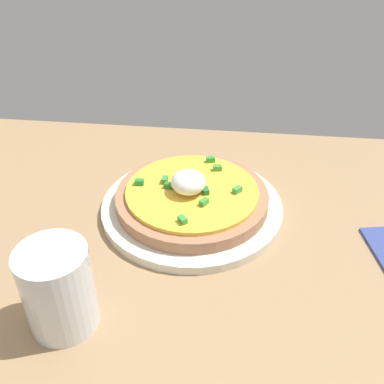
{
  "coord_description": "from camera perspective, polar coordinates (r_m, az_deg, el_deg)",
  "views": [
    {
      "loc": [
        -3.89,
        40.52,
        43.35
      ],
      "look_at": [
        2.02,
        -10.55,
        6.6
      ],
      "focal_mm": 41.08,
      "sensor_mm": 36.0,
      "label": 1
    }
  ],
  "objects": [
    {
      "name": "cup_far",
      "position": [
        0.49,
        -16.83,
        -12.43
      ],
      "size": [
        7.5,
        7.5,
        10.23
      ],
      "color": "silver",
      "rests_on": "dining_table"
    },
    {
      "name": "dining_table",
      "position": [
        0.58,
        0.79,
        -10.14
      ],
      "size": [
        110.17,
        72.64,
        3.29
      ],
      "primitive_type": "cube",
      "color": "#A4825B",
      "rests_on": "ground"
    },
    {
      "name": "pizza",
      "position": [
        0.64,
        -0.03,
        -0.47
      ],
      "size": [
        22.1,
        22.1,
        5.68
      ],
      "color": "#AE7857",
      "rests_on": "plate"
    },
    {
      "name": "plate",
      "position": [
        0.65,
        -0.0,
        -1.91
      ],
      "size": [
        26.46,
        26.46,
        1.31
      ],
      "primitive_type": "cylinder",
      "color": "silver",
      "rests_on": "dining_table"
    }
  ]
}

